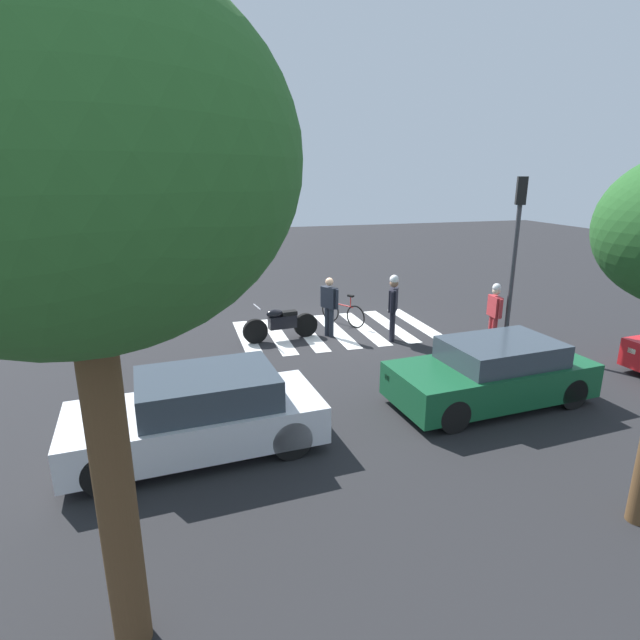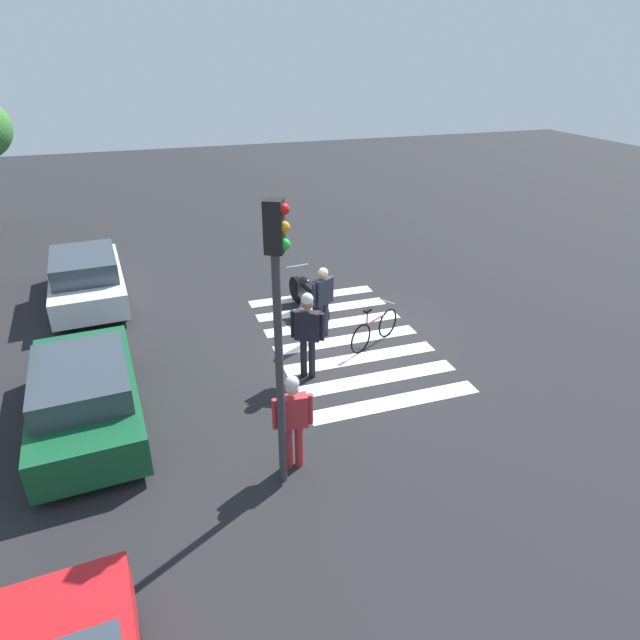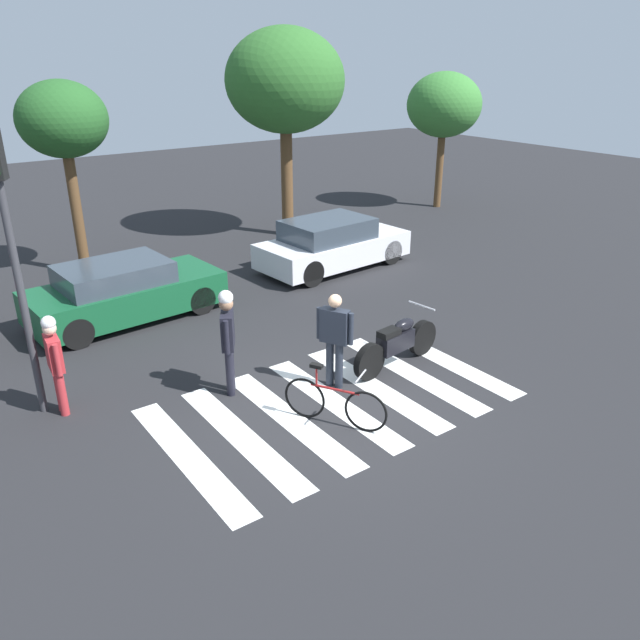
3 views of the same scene
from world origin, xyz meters
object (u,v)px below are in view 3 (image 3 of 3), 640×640
object	(u,v)px
car_green_compact	(124,292)
car_white_van	(332,244)
leaning_bicycle	(334,403)
police_motorcycle	(397,343)
pedestrian_bystander	(55,358)
traffic_light_pole	(9,235)
officer_by_motorcycle	(335,334)
officer_on_foot	(228,334)

from	to	relation	value
car_green_compact	car_white_van	size ratio (longest dim) A/B	0.98
leaning_bicycle	police_motorcycle	bearing A→B (deg)	23.03
pedestrian_bystander	traffic_light_pole	world-z (taller)	traffic_light_pole
pedestrian_bystander	leaning_bicycle	bearing A→B (deg)	-40.53
police_motorcycle	officer_by_motorcycle	bearing A→B (deg)	176.99
officer_on_foot	traffic_light_pole	bearing A→B (deg)	155.71
police_motorcycle	pedestrian_bystander	world-z (taller)	pedestrian_bystander
police_motorcycle	leaning_bicycle	size ratio (longest dim) A/B	1.44
police_motorcycle	officer_by_motorcycle	distance (m)	1.52
car_green_compact	car_white_van	bearing A→B (deg)	2.06
pedestrian_bystander	car_green_compact	xyz separation A→B (m)	(2.26, 3.24, -0.35)
officer_on_foot	pedestrian_bystander	size ratio (longest dim) A/B	1.10
police_motorcycle	officer_on_foot	distance (m)	3.24
leaning_bicycle	car_green_compact	size ratio (longest dim) A/B	0.36
police_motorcycle	car_green_compact	xyz separation A→B (m)	(-3.34, 5.24, 0.17)
traffic_light_pole	police_motorcycle	bearing A→B (deg)	-20.85
police_motorcycle	pedestrian_bystander	bearing A→B (deg)	160.37
pedestrian_bystander	traffic_light_pole	size ratio (longest dim) A/B	0.38
officer_by_motorcycle	traffic_light_pole	world-z (taller)	traffic_light_pole
officer_on_foot	car_white_van	world-z (taller)	officer_on_foot
officer_on_foot	car_green_compact	world-z (taller)	officer_on_foot
police_motorcycle	leaning_bicycle	distance (m)	2.37
pedestrian_bystander	car_green_compact	distance (m)	3.97
pedestrian_bystander	car_white_van	xyz separation A→B (m)	(8.17, 3.45, -0.33)
police_motorcycle	car_white_van	world-z (taller)	car_white_van
officer_on_foot	traffic_light_pole	distance (m)	3.65
leaning_bicycle	officer_on_foot	world-z (taller)	officer_on_foot
leaning_bicycle	car_white_van	xyz separation A→B (m)	(4.75, 6.38, 0.28)
car_green_compact	traffic_light_pole	size ratio (longest dim) A/B	0.95
officer_on_foot	police_motorcycle	bearing A→B (deg)	-17.47
police_motorcycle	pedestrian_bystander	distance (m)	5.97
leaning_bicycle	pedestrian_bystander	xyz separation A→B (m)	(-3.42, 2.92, 0.60)
car_green_compact	traffic_light_pole	xyz separation A→B (m)	(-2.52, -3.01, 2.37)
officer_on_foot	traffic_light_pole	world-z (taller)	traffic_light_pole
officer_by_motorcycle	car_white_van	world-z (taller)	officer_by_motorcycle
police_motorcycle	car_green_compact	bearing A→B (deg)	122.53
officer_by_motorcycle	car_green_compact	world-z (taller)	officer_by_motorcycle
leaning_bicycle	pedestrian_bystander	distance (m)	4.54
pedestrian_bystander	car_white_van	world-z (taller)	pedestrian_bystander
police_motorcycle	car_green_compact	world-z (taller)	car_green_compact
leaning_bicycle	car_white_van	bearing A→B (deg)	53.34
traffic_light_pole	car_green_compact	bearing A→B (deg)	49.99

